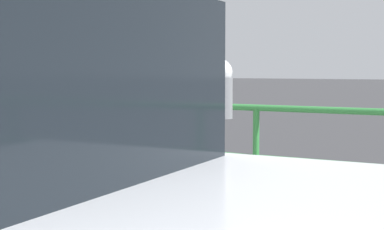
# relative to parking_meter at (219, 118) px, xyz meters

# --- Properties ---
(parking_meter) EXTENTS (0.18, 0.19, 1.47)m
(parking_meter) POSITION_rel_parking_meter_xyz_m (0.00, 0.00, 0.00)
(parking_meter) COLOR slate
(parking_meter) RESTS_ON sidewalk_curb
(pedestrian_at_meter) EXTENTS (0.70, 0.50, 1.80)m
(pedestrian_at_meter) POSITION_rel_parking_meter_xyz_m (-0.59, 0.01, -0.04)
(pedestrian_at_meter) COLOR #1E233F
(pedestrian_at_meter) RESTS_ON sidewalk_curb
(background_railing) EXTENTS (24.06, 0.06, 1.07)m
(background_railing) POSITION_rel_parking_meter_xyz_m (-0.39, 1.63, -0.31)
(background_railing) COLOR #2D7A38
(background_railing) RESTS_ON sidewalk_curb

